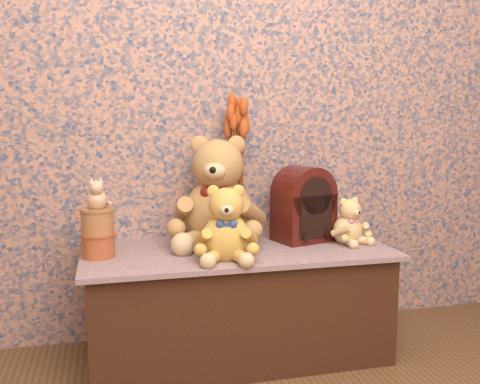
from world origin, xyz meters
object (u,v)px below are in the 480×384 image
(teddy_medium, at_px, (226,219))
(cathedral_radio, at_px, (304,204))
(teddy_large, at_px, (219,186))
(ceramic_vase, at_px, (236,219))
(cat_figurine, at_px, (96,193))
(biscuit_tin_lower, at_px, (98,245))
(teddy_small, at_px, (348,219))

(teddy_medium, height_order, cathedral_radio, cathedral_radio)
(teddy_large, xyz_separation_m, teddy_medium, (-0.02, -0.25, -0.10))
(teddy_medium, xyz_separation_m, ceramic_vase, (0.12, 0.31, -0.06))
(cat_figurine, bearing_deg, ceramic_vase, 13.40)
(teddy_large, height_order, biscuit_tin_lower, teddy_large)
(teddy_large, relative_size, cat_figurine, 3.95)
(teddy_large, distance_m, cat_figurine, 0.51)
(teddy_medium, bearing_deg, cathedral_radio, 39.22)
(cathedral_radio, bearing_deg, teddy_small, -43.27)
(cathedral_radio, bearing_deg, cat_figurine, 168.95)
(teddy_large, relative_size, biscuit_tin_lower, 3.89)
(teddy_large, bearing_deg, cathedral_radio, 14.65)
(teddy_medium, xyz_separation_m, cathedral_radio, (0.39, 0.21, 0.01))
(cathedral_radio, relative_size, biscuit_tin_lower, 2.58)
(cathedral_radio, bearing_deg, teddy_medium, -167.50)
(teddy_small, xyz_separation_m, cat_figurine, (-1.04, 0.01, 0.14))
(teddy_medium, bearing_deg, biscuit_tin_lower, 174.39)
(cathedral_radio, distance_m, cat_figurine, 0.87)
(cathedral_radio, bearing_deg, ceramic_vase, 144.20)
(biscuit_tin_lower, bearing_deg, teddy_medium, -16.43)
(biscuit_tin_lower, bearing_deg, teddy_large, 12.58)
(cathedral_radio, height_order, cat_figurine, cathedral_radio)
(teddy_medium, relative_size, ceramic_vase, 1.65)
(teddy_medium, relative_size, teddy_small, 1.43)
(teddy_small, relative_size, cathedral_radio, 0.65)
(biscuit_tin_lower, bearing_deg, teddy_small, -0.81)
(biscuit_tin_lower, distance_m, cat_figurine, 0.20)
(teddy_large, distance_m, teddy_medium, 0.27)
(teddy_medium, distance_m, teddy_small, 0.58)
(teddy_small, distance_m, cat_figurine, 1.05)
(teddy_small, relative_size, cat_figurine, 1.70)
(biscuit_tin_lower, bearing_deg, cathedral_radio, 4.85)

